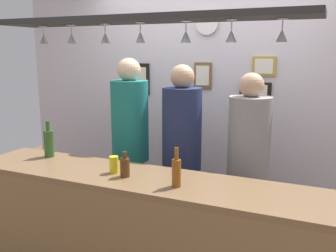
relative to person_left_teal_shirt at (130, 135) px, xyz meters
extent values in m
cube|color=silver|center=(0.50, 0.72, 0.22)|extent=(4.40, 0.06, 2.60)
cube|color=brown|center=(0.50, -0.73, -0.12)|extent=(2.70, 0.55, 0.04)
cube|color=black|center=(0.50, -0.68, 0.97)|extent=(2.20, 0.36, 0.04)
cylinder|color=silver|center=(-0.37, -0.64, 0.94)|extent=(0.06, 0.06, 0.00)
cylinder|color=silver|center=(-0.37, -0.64, 0.91)|extent=(0.01, 0.01, 0.06)
cone|color=silver|center=(-0.37, -0.64, 0.85)|extent=(0.07, 0.07, 0.08)
cylinder|color=silver|center=(-0.08, -0.68, 0.94)|extent=(0.06, 0.06, 0.00)
cylinder|color=silver|center=(-0.08, -0.68, 0.91)|extent=(0.01, 0.01, 0.06)
cone|color=silver|center=(-0.08, -0.68, 0.85)|extent=(0.07, 0.07, 0.08)
cylinder|color=silver|center=(0.20, -0.68, 0.94)|extent=(0.06, 0.06, 0.00)
cylinder|color=silver|center=(0.20, -0.68, 0.91)|extent=(0.01, 0.01, 0.06)
cone|color=silver|center=(0.20, -0.68, 0.85)|extent=(0.07, 0.07, 0.08)
cylinder|color=silver|center=(0.49, -0.70, 0.94)|extent=(0.06, 0.06, 0.00)
cylinder|color=silver|center=(0.49, -0.70, 0.91)|extent=(0.01, 0.01, 0.06)
cone|color=silver|center=(0.49, -0.70, 0.85)|extent=(0.07, 0.07, 0.08)
cylinder|color=silver|center=(0.81, -0.70, 0.94)|extent=(0.06, 0.06, 0.00)
cylinder|color=silver|center=(0.81, -0.70, 0.91)|extent=(0.01, 0.01, 0.06)
cone|color=silver|center=(0.81, -0.70, 0.85)|extent=(0.07, 0.07, 0.08)
cylinder|color=silver|center=(1.09, -0.70, 0.94)|extent=(0.06, 0.06, 0.00)
cylinder|color=silver|center=(1.09, -0.70, 0.91)|extent=(0.01, 0.01, 0.06)
cone|color=silver|center=(1.09, -0.70, 0.85)|extent=(0.07, 0.07, 0.08)
cylinder|color=silver|center=(1.38, -0.64, 0.94)|extent=(0.06, 0.06, 0.00)
cylinder|color=silver|center=(1.38, -0.64, 0.91)|extent=(0.01, 0.01, 0.06)
cone|color=silver|center=(1.38, -0.64, 0.85)|extent=(0.07, 0.07, 0.08)
cube|color=#2D334C|center=(0.00, 0.00, -0.65)|extent=(0.17, 0.18, 0.84)
cylinder|color=#1E7A75|center=(0.00, 0.00, 0.13)|extent=(0.34, 0.34, 0.73)
sphere|color=beige|center=(0.00, 0.00, 0.60)|extent=(0.21, 0.21, 0.21)
cube|color=#2D334C|center=(0.51, 0.00, -0.67)|extent=(0.17, 0.18, 0.82)
cylinder|color=navy|center=(0.51, 0.00, 0.10)|extent=(0.34, 0.34, 0.71)
sphere|color=tan|center=(0.51, 0.00, 0.55)|extent=(0.20, 0.20, 0.20)
cube|color=#2D334C|center=(1.09, 0.00, -0.68)|extent=(0.17, 0.18, 0.79)
cylinder|color=gray|center=(1.09, 0.00, 0.06)|extent=(0.34, 0.34, 0.69)
sphere|color=tan|center=(1.09, 0.00, 0.50)|extent=(0.20, 0.20, 0.20)
cylinder|color=#512D14|center=(0.39, -0.77, -0.03)|extent=(0.07, 0.07, 0.13)
cylinder|color=#512D14|center=(0.39, -0.77, 0.06)|extent=(0.03, 0.03, 0.05)
cylinder|color=brown|center=(0.79, -0.80, -0.01)|extent=(0.06, 0.06, 0.18)
cylinder|color=brown|center=(0.79, -0.80, 0.12)|extent=(0.03, 0.03, 0.08)
cylinder|color=#2D5623|center=(-0.43, -0.59, 0.01)|extent=(0.08, 0.08, 0.22)
cylinder|color=#2D5623|center=(-0.43, -0.59, 0.16)|extent=(0.03, 0.03, 0.08)
cylinder|color=yellow|center=(0.28, -0.73, -0.04)|extent=(0.07, 0.07, 0.12)
cube|color=black|center=(-0.27, 0.68, 0.46)|extent=(0.26, 0.02, 0.34)
cube|color=white|center=(-0.27, 0.67, 0.46)|extent=(0.20, 0.01, 0.26)
cube|color=black|center=(0.99, 0.68, 0.38)|extent=(0.30, 0.02, 0.18)
cube|color=white|center=(0.99, 0.67, 0.38)|extent=(0.23, 0.01, 0.14)
cube|color=brown|center=(0.46, 0.68, 0.52)|extent=(0.18, 0.02, 0.26)
cube|color=white|center=(0.46, 0.67, 0.52)|extent=(0.14, 0.01, 0.20)
cube|color=#B29338|center=(1.07, 0.68, 0.62)|extent=(0.22, 0.02, 0.18)
cube|color=white|center=(1.07, 0.67, 0.62)|extent=(0.17, 0.01, 0.14)
cylinder|color=white|center=(0.50, 0.67, 1.02)|extent=(0.22, 0.03, 0.22)
camera|label=1|loc=(1.66, -2.91, 0.77)|focal=39.78mm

